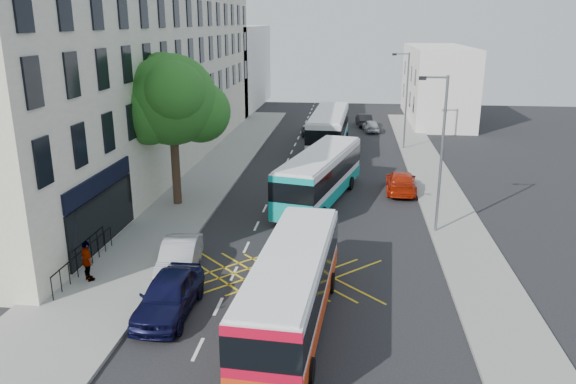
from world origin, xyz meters
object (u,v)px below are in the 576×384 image
(lamp_near, at_px, (440,147))
(pedestrian_far, at_px, (87,261))
(parked_car_blue, at_px, (169,295))
(parked_car_silver, at_px, (179,257))
(distant_car_grey, at_px, (316,127))
(bus_far, at_px, (329,130))
(motorbike, at_px, (277,379))
(bus_near, at_px, (292,287))
(lamp_far, at_px, (405,96))
(street_tree, at_px, (171,101))
(red_hatchback, at_px, (401,182))
(bus_mid, at_px, (320,176))
(distant_car_dark, at_px, (364,120))
(distant_car_silver, at_px, (371,126))

(lamp_near, height_order, pedestrian_far, lamp_near)
(lamp_near, relative_size, parked_car_blue, 1.73)
(parked_car_silver, relative_size, distant_car_grey, 0.85)
(bus_far, distance_m, motorbike, 33.84)
(bus_near, bearing_deg, lamp_far, 81.70)
(parked_car_silver, bearing_deg, distant_car_grey, 76.22)
(lamp_near, distance_m, lamp_far, 20.00)
(bus_near, bearing_deg, lamp_near, 61.00)
(bus_far, bearing_deg, parked_car_silver, -100.07)
(lamp_near, xyz_separation_m, motorbike, (-6.33, -14.68, -3.64))
(bus_near, distance_m, distant_car_grey, 36.11)
(parked_car_blue, bearing_deg, street_tree, 106.03)
(street_tree, xyz_separation_m, lamp_far, (14.71, 17.03, -1.68))
(red_hatchback, bearing_deg, parked_car_blue, 62.59)
(parked_car_silver, bearing_deg, red_hatchback, 44.72)
(lamp_far, distance_m, parked_car_silver, 28.91)
(distant_car_grey, bearing_deg, lamp_near, -67.62)
(lamp_near, xyz_separation_m, pedestrian_far, (-15.28, -7.65, -3.58))
(bus_mid, relative_size, red_hatchback, 2.40)
(motorbike, xyz_separation_m, pedestrian_far, (-8.95, 7.03, 0.06))
(red_hatchback, relative_size, distant_car_dark, 1.19)
(pedestrian_far, bearing_deg, parked_car_silver, -112.37)
(motorbike, relative_size, parked_car_blue, 0.49)
(bus_near, relative_size, distant_car_grey, 2.04)
(bus_mid, bearing_deg, lamp_far, 80.72)
(motorbike, bearing_deg, parked_car_blue, 117.42)
(motorbike, distance_m, red_hatchback, 22.61)
(lamp_near, bearing_deg, distant_car_dark, 95.73)
(lamp_near, height_order, distant_car_grey, lamp_near)
(street_tree, bearing_deg, bus_mid, 12.43)
(bus_mid, xyz_separation_m, parked_car_blue, (-4.84, -14.57, -0.83))
(parked_car_blue, bearing_deg, distant_car_grey, 85.00)
(motorbike, xyz_separation_m, distant_car_grey, (-1.52, 40.80, -0.27))
(bus_near, relative_size, bus_mid, 0.92)
(red_hatchback, bearing_deg, parked_car_silver, 54.43)
(street_tree, bearing_deg, lamp_near, -11.40)
(street_tree, distance_m, bus_near, 16.09)
(lamp_far, bearing_deg, lamp_near, -90.00)
(distant_car_silver, bearing_deg, lamp_far, 100.38)
(parked_car_blue, distance_m, distant_car_silver, 38.63)
(street_tree, height_order, distant_car_dark, street_tree)
(bus_far, bearing_deg, red_hatchback, -64.10)
(distant_car_silver, bearing_deg, bus_mid, 73.68)
(lamp_near, height_order, red_hatchback, lamp_near)
(street_tree, xyz_separation_m, bus_mid, (8.45, 1.86, -4.68))
(street_tree, xyz_separation_m, distant_car_grey, (6.86, 23.15, -5.59))
(bus_far, xyz_separation_m, parked_car_silver, (-5.47, -25.26, -1.05))
(parked_car_silver, height_order, distant_car_grey, parked_car_silver)
(street_tree, xyz_separation_m, distant_car_dark, (11.59, 28.08, -5.65))
(bus_far, bearing_deg, lamp_far, 9.79)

